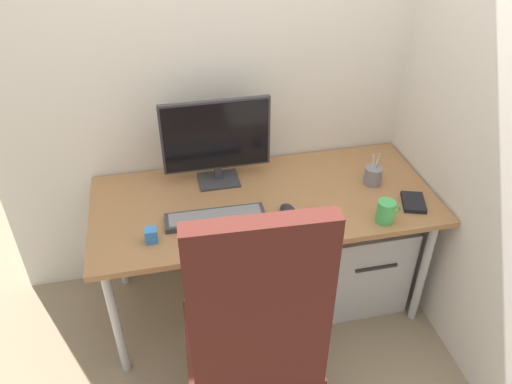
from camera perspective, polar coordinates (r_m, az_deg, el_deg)
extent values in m
plane|color=gray|center=(2.95, 0.82, -11.91)|extent=(8.00, 8.00, 0.00)
cube|color=silver|center=(2.52, -1.08, 17.62)|extent=(2.62, 0.04, 2.80)
cube|color=silver|center=(2.38, 23.41, 13.75)|extent=(0.04, 1.69, 2.80)
cube|color=#996B42|center=(2.49, 0.95, -1.01)|extent=(1.68, 0.75, 0.03)
cylinder|color=#B2B5BA|center=(2.48, -15.56, -14.02)|extent=(0.04, 0.04, 0.68)
cylinder|color=#B2B5BA|center=(2.75, 18.37, -8.56)|extent=(0.04, 0.04, 0.68)
cylinder|color=#B2B5BA|center=(2.92, -15.47, -5.03)|extent=(0.04, 0.04, 0.68)
cylinder|color=#B2B5BA|center=(3.15, 13.33, -1.19)|extent=(0.04, 0.04, 0.68)
sphere|color=black|center=(2.63, 3.98, -19.22)|extent=(0.05, 0.05, 0.05)
cube|color=silver|center=(2.54, 1.76, -20.61)|extent=(0.26, 0.19, 0.03)
sphere|color=black|center=(2.66, -3.60, -18.38)|extent=(0.05, 0.05, 0.05)
cube|color=silver|center=(2.55, -2.21, -20.15)|extent=(0.11, 0.28, 0.03)
cylinder|color=silver|center=(2.34, -0.68, -20.35)|extent=(0.04, 0.04, 0.31)
cube|color=#4C1E19|center=(2.17, -0.72, -17.17)|extent=(0.53, 0.51, 0.11)
cube|color=#4C1E19|center=(1.66, 0.52, -14.12)|extent=(0.46, 0.09, 0.80)
cube|color=#B2B5BA|center=(2.89, 11.03, -6.31)|extent=(0.45, 0.54, 0.55)
cube|color=#262628|center=(2.64, 13.47, -8.35)|extent=(0.22, 0.01, 0.02)
cube|color=#333338|center=(2.61, -4.24, 1.37)|extent=(0.21, 0.16, 0.01)
cube|color=#333338|center=(2.59, -4.32, 2.29)|extent=(0.04, 0.02, 0.08)
cube|color=#333338|center=(2.49, -4.54, 6.40)|extent=(0.54, 0.02, 0.37)
cube|color=black|center=(2.47, -4.49, 6.25)|extent=(0.52, 0.01, 0.35)
cube|color=#333338|center=(2.34, -4.61, -2.92)|extent=(0.47, 0.13, 0.03)
cube|color=slate|center=(2.33, -4.63, -2.63)|extent=(0.43, 0.11, 0.00)
ellipsoid|color=black|center=(2.38, 3.60, -2.03)|extent=(0.08, 0.10, 0.03)
cylinder|color=slate|center=(2.63, 13.09, 1.82)|extent=(0.09, 0.09, 0.09)
cylinder|color=silver|center=(2.59, 13.12, 2.99)|extent=(0.02, 0.01, 0.13)
cylinder|color=silver|center=(2.60, 13.44, 3.03)|extent=(0.02, 0.01, 0.13)
torus|color=black|center=(2.62, 13.12, 2.00)|extent=(0.03, 0.04, 0.01)
cylinder|color=#3FAD59|center=(2.61, 13.45, 2.92)|extent=(0.02, 0.01, 0.14)
cube|color=black|center=(2.55, 17.37, -1.11)|extent=(0.15, 0.18, 0.02)
cylinder|color=#3FAD59|center=(2.38, 14.44, -2.16)|extent=(0.08, 0.08, 0.11)
torus|color=#3FAD59|center=(2.40, 15.59, -1.88)|extent=(0.05, 0.01, 0.05)
cube|color=#337FD8|center=(2.25, -11.77, -4.80)|extent=(0.05, 0.05, 0.07)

